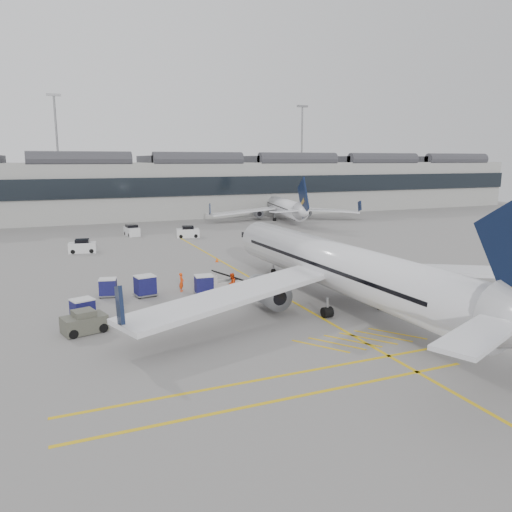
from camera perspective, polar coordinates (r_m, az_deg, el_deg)
name	(u,v)px	position (r m, az deg, el deg)	size (l,w,h in m)	color
ground	(184,327)	(35.91, -8.26, -8.03)	(220.00, 220.00, 0.00)	gray
terminal	(90,188)	(105.34, -18.49, 7.43)	(200.00, 20.45, 12.40)	#9E9E99
light_masts	(74,146)	(119.16, -20.12, 11.70)	(113.00, 0.60, 25.45)	slate
apron_markings	(258,282)	(48.12, 0.25, -3.00)	(0.25, 60.00, 0.01)	gold
airliner_main	(343,269)	(40.00, 9.90, -1.44)	(36.77, 40.19, 10.68)	silver
airliner_far	(283,207)	(98.00, 3.13, 5.66)	(29.67, 32.73, 8.79)	silver
belt_loader	(219,283)	(45.97, -4.25, -3.06)	(4.27, 1.95, 1.70)	silver
baggage_cart_a	(145,285)	(44.03, -12.56, -3.27)	(1.97, 1.72, 1.84)	gray
baggage_cart_b	(204,284)	(43.82, -5.98, -3.22)	(1.77, 1.51, 1.73)	gray
baggage_cart_c	(108,287)	(44.74, -16.56, -3.41)	(1.78, 1.58, 1.61)	gray
baggage_cart_d	(83,309)	(38.57, -19.20, -5.78)	(1.95, 1.77, 1.70)	gray
ramp_agent_a	(182,282)	(45.07, -8.51, -2.97)	(0.62, 0.41, 1.70)	#FF440D
ramp_agent_b	(232,284)	(43.77, -2.77, -3.17)	(0.91, 0.71, 1.88)	red
pushback_tug	(84,323)	(36.19, -19.04, -7.21)	(3.17, 2.39, 1.58)	#505144
safety_cone_nose	(217,260)	(57.67, -4.49, -0.42)	(0.38, 0.38, 0.53)	#F24C0A
safety_cone_engine	(290,282)	(47.15, 3.90, -3.02)	(0.35, 0.35, 0.49)	#F24C0A
service_van_left	(82,247)	(66.94, -19.22, 1.02)	(3.54, 2.16, 1.71)	silver
service_van_mid	(132,231)	(79.68, -14.01, 2.82)	(2.07, 3.55, 1.73)	silver
service_van_right	(188,232)	(76.38, -7.79, 2.70)	(3.61, 2.25, 1.73)	silver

